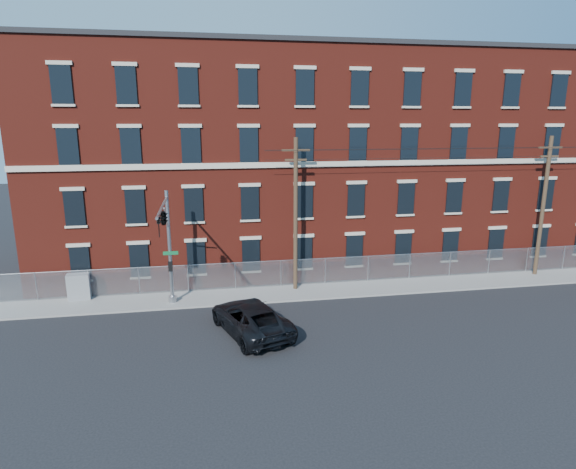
% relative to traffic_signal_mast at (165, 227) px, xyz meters
% --- Properties ---
extents(ground, '(140.00, 140.00, 0.00)m').
position_rel_traffic_signal_mast_xyz_m(ground, '(6.00, -2.18, -5.39)').
color(ground, black).
rests_on(ground, ground).
extents(sidewalk, '(65.00, 3.00, 0.12)m').
position_rel_traffic_signal_mast_xyz_m(sidewalk, '(18.00, 2.82, -5.33)').
color(sidewalk, gray).
rests_on(sidewalk, ground).
extents(mill_building, '(55.30, 14.32, 16.30)m').
position_rel_traffic_signal_mast_xyz_m(mill_building, '(18.00, 11.75, 2.76)').
color(mill_building, '#5F1910').
rests_on(mill_building, ground).
extents(chain_link_fence, '(59.06, 0.06, 1.85)m').
position_rel_traffic_signal_mast_xyz_m(chain_link_fence, '(18.00, 4.12, -4.33)').
color(chain_link_fence, '#A5A8AD').
rests_on(chain_link_fence, ground).
extents(traffic_signal_mast, '(0.90, 6.75, 7.00)m').
position_rel_traffic_signal_mast_xyz_m(traffic_signal_mast, '(0.00, 0.00, 0.00)').
color(traffic_signal_mast, '#9EA0A5').
rests_on(traffic_signal_mast, ground).
extents(utility_pole_near, '(1.80, 0.28, 10.00)m').
position_rel_traffic_signal_mast_xyz_m(utility_pole_near, '(8.00, 3.42, -0.05)').
color(utility_pole_near, '#403020').
rests_on(utility_pole_near, ground).
extents(utility_pole_mid, '(1.80, 0.28, 10.00)m').
position_rel_traffic_signal_mast_xyz_m(utility_pole_mid, '(26.00, 3.42, -0.05)').
color(utility_pole_mid, '#403020').
rests_on(utility_pole_mid, ground).
extents(overhead_wires, '(40.00, 0.62, 0.62)m').
position_rel_traffic_signal_mast_xyz_m(overhead_wires, '(26.00, 3.42, 3.73)').
color(overhead_wires, black).
rests_on(overhead_wires, ground).
extents(pickup_truck, '(4.57, 6.63, 1.68)m').
position_rel_traffic_signal_mast_xyz_m(pickup_truck, '(4.39, -2.69, -4.55)').
color(pickup_truck, black).
rests_on(pickup_truck, ground).
extents(utility_cabinet, '(1.39, 0.79, 1.66)m').
position_rel_traffic_signal_mast_xyz_m(utility_cabinet, '(-5.82, 3.82, -4.44)').
color(utility_cabinet, gray).
rests_on(utility_cabinet, sidewalk).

